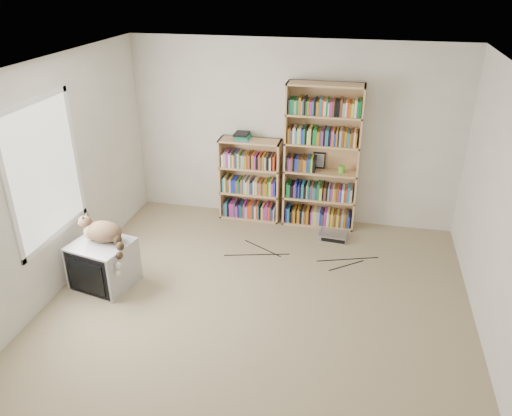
% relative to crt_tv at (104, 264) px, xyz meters
% --- Properties ---
extents(floor, '(4.50, 5.00, 0.01)m').
position_rel_crt_tv_xyz_m(floor, '(1.80, -0.32, -0.27)').
color(floor, tan).
rests_on(floor, ground).
extents(wall_back, '(4.50, 0.02, 2.50)m').
position_rel_crt_tv_xyz_m(wall_back, '(1.80, 2.18, 0.98)').
color(wall_back, silver).
rests_on(wall_back, floor).
extents(wall_left, '(0.02, 5.00, 2.50)m').
position_rel_crt_tv_xyz_m(wall_left, '(-0.45, -0.32, 0.98)').
color(wall_left, silver).
rests_on(wall_left, floor).
extents(ceiling, '(4.50, 5.00, 0.02)m').
position_rel_crt_tv_xyz_m(ceiling, '(1.80, -0.32, 2.23)').
color(ceiling, white).
rests_on(ceiling, wall_back).
extents(window, '(0.02, 1.22, 1.52)m').
position_rel_crt_tv_xyz_m(window, '(-0.44, -0.12, 1.13)').
color(window, white).
rests_on(window, wall_left).
extents(crt_tv, '(0.72, 0.67, 0.54)m').
position_rel_crt_tv_xyz_m(crt_tv, '(0.00, 0.00, 0.00)').
color(crt_tv, '#A8A8AB').
rests_on(crt_tv, floor).
extents(cat, '(0.62, 0.47, 0.51)m').
position_rel_crt_tv_xyz_m(cat, '(0.06, 0.02, 0.36)').
color(cat, '#3A2617').
rests_on(cat, crt_tv).
extents(bookcase_tall, '(0.99, 0.30, 1.98)m').
position_rel_crt_tv_xyz_m(bookcase_tall, '(2.22, 2.04, 0.67)').
color(bookcase_tall, tan).
rests_on(bookcase_tall, floor).
extents(bookcase_short, '(0.85, 0.30, 1.18)m').
position_rel_crt_tv_xyz_m(bookcase_short, '(1.24, 2.04, 0.27)').
color(bookcase_short, tan).
rests_on(bookcase_short, floor).
extents(book_stack, '(0.20, 0.26, 0.08)m').
position_rel_crt_tv_xyz_m(book_stack, '(1.13, 2.04, 0.95)').
color(book_stack, red).
rests_on(book_stack, bookcase_short).
extents(green_mug, '(0.09, 0.09, 0.10)m').
position_rel_crt_tv_xyz_m(green_mug, '(2.50, 2.02, 0.59)').
color(green_mug, '#5DB934').
rests_on(green_mug, bookcase_tall).
extents(framed_print, '(0.17, 0.05, 0.22)m').
position_rel_crt_tv_xyz_m(framed_print, '(2.18, 2.12, 0.65)').
color(framed_print, black).
rests_on(framed_print, bookcase_tall).
extents(dvd_player, '(0.39, 0.29, 0.08)m').
position_rel_crt_tv_xyz_m(dvd_player, '(2.47, 1.62, -0.23)').
color(dvd_player, '#A9A9AE').
rests_on(dvd_player, floor).
extents(wall_outlet, '(0.01, 0.08, 0.13)m').
position_rel_crt_tv_xyz_m(wall_outlet, '(-0.44, 0.34, 0.05)').
color(wall_outlet, silver).
rests_on(wall_outlet, wall_left).
extents(floor_cables, '(1.20, 0.70, 0.01)m').
position_rel_crt_tv_xyz_m(floor_cables, '(2.10, 1.03, -0.26)').
color(floor_cables, black).
rests_on(floor_cables, floor).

